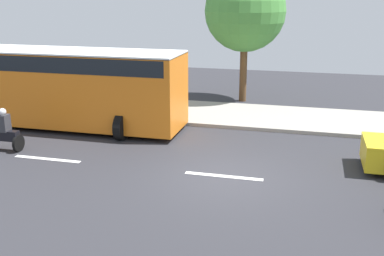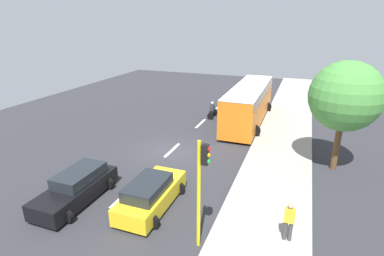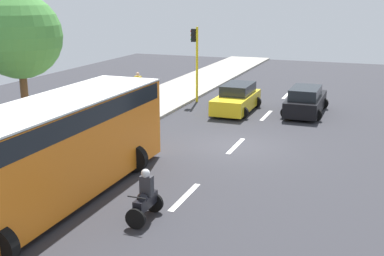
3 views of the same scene
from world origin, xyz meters
name	(u,v)px [view 3 (image 3 of 3)]	position (x,y,z in m)	size (l,w,h in m)	color
ground_plane	(236,147)	(0.00, 0.00, -0.05)	(40.00, 60.00, 0.10)	#2D2D33
sidewalk	(95,129)	(7.00, 0.00, 0.07)	(4.00, 60.00, 0.15)	#9E998E
lane_stripe_far_north	(287,95)	(0.00, -12.00, 0.01)	(0.20, 2.40, 0.01)	white
lane_stripe_north	(266,115)	(0.00, -6.00, 0.01)	(0.20, 2.40, 0.01)	white
lane_stripe_mid	(236,146)	(0.00, 0.00, 0.01)	(0.20, 2.40, 0.01)	white
lane_stripe_south	(185,197)	(0.00, 6.00, 0.01)	(0.20, 2.40, 0.01)	white
car_black	(306,101)	(-1.89, -7.15, 0.71)	(2.15, 4.57, 1.52)	black
car_yellow_cab	(237,99)	(1.79, -6.39, 0.71)	(2.17, 4.39, 1.52)	yellow
city_bus	(48,147)	(3.71, 7.94, 1.85)	(3.20, 11.00, 3.16)	orange
motorcycle	(145,199)	(0.46, 7.95, 0.64)	(0.60, 1.30, 1.53)	black
pedestrian_near_signal	(138,85)	(8.03, -6.66, 1.06)	(0.40, 0.24, 1.69)	#3F3F3F
traffic_light_corner	(195,54)	(4.85, -8.04, 2.93)	(0.49, 0.24, 4.50)	yellow
street_tree_center	(19,36)	(10.18, 0.96, 4.46)	(3.94, 3.94, 6.45)	brown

